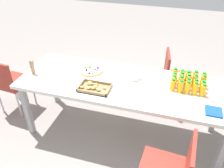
# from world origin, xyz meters

# --- Properties ---
(ground_plane) EXTENTS (12.00, 12.00, 0.00)m
(ground_plane) POSITION_xyz_m (0.00, 0.00, 0.00)
(ground_plane) COLOR gray
(party_table) EXTENTS (2.35, 0.83, 0.75)m
(party_table) POSITION_xyz_m (0.00, 0.00, 0.68)
(party_table) COLOR silver
(party_table) RESTS_ON ground_plane
(chair_near_left) EXTENTS (0.46, 0.46, 0.83)m
(chair_near_left) POSITION_xyz_m (-0.54, -0.74, 0.50)
(chair_near_left) COLOR maroon
(chair_near_left) RESTS_ON ground_plane
(chair_end) EXTENTS (0.43, 0.43, 0.83)m
(chair_end) POSITION_xyz_m (1.54, 0.03, 0.50)
(chair_end) COLOR maroon
(chair_end) RESTS_ON ground_plane
(juice_bottle_0) EXTENTS (0.05, 0.05, 0.14)m
(juice_bottle_0) POSITION_xyz_m (-0.83, -0.22, 0.81)
(juice_bottle_0) COLOR #F9AF14
(juice_bottle_0) RESTS_ON party_table
(juice_bottle_1) EXTENTS (0.06, 0.06, 0.14)m
(juice_bottle_1) POSITION_xyz_m (-0.75, -0.23, 0.81)
(juice_bottle_1) COLOR #FAAB14
(juice_bottle_1) RESTS_ON party_table
(juice_bottle_2) EXTENTS (0.06, 0.06, 0.13)m
(juice_bottle_2) POSITION_xyz_m (-0.67, -0.22, 0.81)
(juice_bottle_2) COLOR #F8AF14
(juice_bottle_2) RESTS_ON party_table
(juice_bottle_3) EXTENTS (0.06, 0.06, 0.14)m
(juice_bottle_3) POSITION_xyz_m (-0.61, -0.22, 0.81)
(juice_bottle_3) COLOR #F9AA14
(juice_bottle_3) RESTS_ON party_table
(juice_bottle_4) EXTENTS (0.05, 0.05, 0.14)m
(juice_bottle_4) POSITION_xyz_m (-0.53, -0.23, 0.81)
(juice_bottle_4) COLOR #F9AD14
(juice_bottle_4) RESTS_ON party_table
(juice_bottle_5) EXTENTS (0.06, 0.06, 0.15)m
(juice_bottle_5) POSITION_xyz_m (-0.83, -0.15, 0.82)
(juice_bottle_5) COLOR #F8AF14
(juice_bottle_5) RESTS_ON party_table
(juice_bottle_6) EXTENTS (0.06, 0.06, 0.15)m
(juice_bottle_6) POSITION_xyz_m (-0.75, -0.15, 0.82)
(juice_bottle_6) COLOR #FAAA14
(juice_bottle_6) RESTS_ON party_table
(juice_bottle_7) EXTENTS (0.06, 0.06, 0.14)m
(juice_bottle_7) POSITION_xyz_m (-0.68, -0.16, 0.81)
(juice_bottle_7) COLOR #FAAB14
(juice_bottle_7) RESTS_ON party_table
(juice_bottle_8) EXTENTS (0.06, 0.06, 0.15)m
(juice_bottle_8) POSITION_xyz_m (-0.61, -0.16, 0.82)
(juice_bottle_8) COLOR #F8AE14
(juice_bottle_8) RESTS_ON party_table
(juice_bottle_9) EXTENTS (0.06, 0.06, 0.13)m
(juice_bottle_9) POSITION_xyz_m (-0.53, -0.15, 0.81)
(juice_bottle_9) COLOR #F8AF14
(juice_bottle_9) RESTS_ON party_table
(juice_bottle_10) EXTENTS (0.06, 0.06, 0.13)m
(juice_bottle_10) POSITION_xyz_m (-0.82, -0.07, 0.81)
(juice_bottle_10) COLOR #F8AF14
(juice_bottle_10) RESTS_ON party_table
(juice_bottle_11) EXTENTS (0.06, 0.06, 0.14)m
(juice_bottle_11) POSITION_xyz_m (-0.75, -0.07, 0.81)
(juice_bottle_11) COLOR #FBAD14
(juice_bottle_11) RESTS_ON party_table
(juice_bottle_12) EXTENTS (0.05, 0.05, 0.14)m
(juice_bottle_12) POSITION_xyz_m (-0.68, -0.07, 0.81)
(juice_bottle_12) COLOR #FAAA14
(juice_bottle_12) RESTS_ON party_table
(juice_bottle_13) EXTENTS (0.06, 0.06, 0.15)m
(juice_bottle_13) POSITION_xyz_m (-0.60, -0.08, 0.82)
(juice_bottle_13) COLOR #F8AF14
(juice_bottle_13) RESTS_ON party_table
(juice_bottle_14) EXTENTS (0.06, 0.06, 0.15)m
(juice_bottle_14) POSITION_xyz_m (-0.53, -0.08, 0.82)
(juice_bottle_14) COLOR #F8B014
(juice_bottle_14) RESTS_ON party_table
(juice_bottle_15) EXTENTS (0.06, 0.06, 0.14)m
(juice_bottle_15) POSITION_xyz_m (-0.83, 0.00, 0.81)
(juice_bottle_15) COLOR #F9AB14
(juice_bottle_15) RESTS_ON party_table
(juice_bottle_16) EXTENTS (0.05, 0.05, 0.14)m
(juice_bottle_16) POSITION_xyz_m (-0.75, -0.00, 0.81)
(juice_bottle_16) COLOR #FAB014
(juice_bottle_16) RESTS_ON party_table
(juice_bottle_17) EXTENTS (0.06, 0.06, 0.14)m
(juice_bottle_17) POSITION_xyz_m (-0.67, 0.00, 0.81)
(juice_bottle_17) COLOR #FAAE14
(juice_bottle_17) RESTS_ON party_table
(juice_bottle_18) EXTENTS (0.06, 0.06, 0.14)m
(juice_bottle_18) POSITION_xyz_m (-0.60, -0.00, 0.81)
(juice_bottle_18) COLOR #FAAA14
(juice_bottle_18) RESTS_ON party_table
(juice_bottle_19) EXTENTS (0.05, 0.05, 0.14)m
(juice_bottle_19) POSITION_xyz_m (-0.52, -0.01, 0.81)
(juice_bottle_19) COLOR #FAAB14
(juice_bottle_19) RESTS_ON party_table
(fruit_pizza) EXTENTS (0.30, 0.30, 0.05)m
(fruit_pizza) POSITION_xyz_m (0.44, -0.14, 0.76)
(fruit_pizza) COLOR tan
(fruit_pizza) RESTS_ON party_table
(snack_tray) EXTENTS (0.33, 0.22, 0.04)m
(snack_tray) POSITION_xyz_m (0.27, 0.20, 0.76)
(snack_tray) COLOR olive
(snack_tray) RESTS_ON party_table
(plate_stack) EXTENTS (0.18, 0.18, 0.04)m
(plate_stack) POSITION_xyz_m (-0.08, -0.13, 0.77)
(plate_stack) COLOR silver
(plate_stack) RESTS_ON party_table
(napkin_stack) EXTENTS (0.15, 0.15, 0.02)m
(napkin_stack) POSITION_xyz_m (-0.92, 0.25, 0.76)
(napkin_stack) COLOR #194CA5
(napkin_stack) RESTS_ON party_table
(cardboard_tube) EXTENTS (0.04, 0.04, 0.18)m
(cardboard_tube) POSITION_xyz_m (1.06, 0.12, 0.84)
(cardboard_tube) COLOR #9E7A56
(cardboard_tube) RESTS_ON party_table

